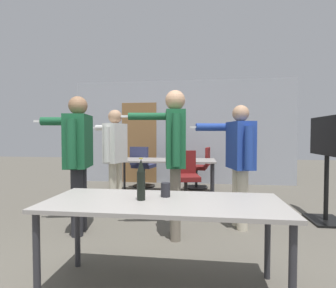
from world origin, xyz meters
The scene contains 13 objects.
back_wall centered at (-0.03, 5.15, 1.30)m, with size 5.56×0.12×2.61m.
conference_table_near centered at (0.19, 0.48, 0.65)m, with size 1.83×0.73×0.72m.
conference_table_far centered at (-0.26, 3.82, 0.66)m, with size 2.05×0.83×0.72m.
tv_screen centered at (2.23, 2.40, 0.91)m, with size 0.44×1.03×1.49m.
person_left_plaid centered at (0.98, 2.02, 0.97)m, with size 0.85×0.65×1.62m.
person_far_watching centered at (-0.89, 2.53, 0.99)m, with size 0.71×0.69×1.63m.
person_right_polo centered at (0.16, 1.57, 1.08)m, with size 0.83×0.56×1.75m.
person_near_casual centered at (-1.04, 1.57, 1.02)m, with size 0.87×0.67×1.70m.
office_chair_near_pushed centered at (-0.87, 4.47, 0.45)m, with size 0.55×0.60×0.96m.
office_chair_side_rolled centered at (0.20, 3.13, 0.44)m, with size 0.54×0.60×0.94m.
office_chair_far_right centered at (0.45, 4.52, 0.44)m, with size 0.58×0.52×0.94m.
beer_bottle centered at (0.01, 0.48, 0.88)m, with size 0.07×0.07×0.33m.
drink_cup centered at (0.19, 0.61, 0.78)m, with size 0.08×0.08×0.12m.
Camera 1 is at (0.47, -1.50, 1.23)m, focal length 28.00 mm.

